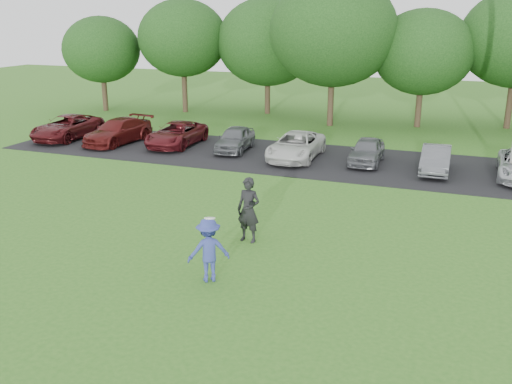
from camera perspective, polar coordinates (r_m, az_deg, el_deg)
ground at (r=14.78m, az=-4.82°, el=-8.64°), size 100.00×100.00×0.00m
parking_lot at (r=26.43m, az=7.25°, el=3.12°), size 32.00×6.50×0.03m
frisbee_player at (r=14.37m, az=-4.76°, el=-5.80°), size 1.23×1.11×1.84m
camera_bystander at (r=16.71m, az=-0.75°, el=-1.81°), size 0.76×0.54×1.95m
parked_cars at (r=26.71m, az=3.03°, el=4.72°), size 30.55×4.96×1.25m
tree_row at (r=35.02m, az=13.94°, el=14.36°), size 42.39×9.85×8.64m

